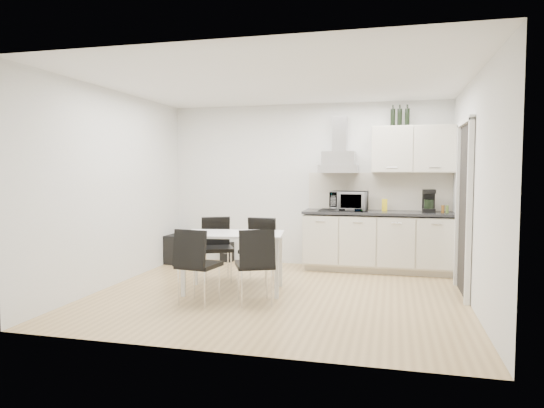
# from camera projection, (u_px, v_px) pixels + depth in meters

# --- Properties ---
(ground) EXTENTS (4.50, 4.50, 0.00)m
(ground) POSITION_uv_depth(u_px,v_px,m) (278.00, 294.00, 6.02)
(ground) COLOR tan
(ground) RESTS_ON ground
(wall_back) EXTENTS (4.50, 0.10, 2.60)m
(wall_back) POSITION_uv_depth(u_px,v_px,m) (306.00, 185.00, 7.87)
(wall_back) COLOR silver
(wall_back) RESTS_ON ground
(wall_front) EXTENTS (4.50, 0.10, 2.60)m
(wall_front) POSITION_uv_depth(u_px,v_px,m) (222.00, 199.00, 3.99)
(wall_front) COLOR silver
(wall_front) RESTS_ON ground
(wall_left) EXTENTS (0.10, 4.00, 2.60)m
(wall_left) POSITION_uv_depth(u_px,v_px,m) (114.00, 188.00, 6.47)
(wall_left) COLOR silver
(wall_left) RESTS_ON ground
(wall_right) EXTENTS (0.10, 4.00, 2.60)m
(wall_right) POSITION_uv_depth(u_px,v_px,m) (474.00, 192.00, 5.39)
(wall_right) COLOR silver
(wall_right) RESTS_ON ground
(ceiling) EXTENTS (4.50, 4.50, 0.00)m
(ceiling) POSITION_uv_depth(u_px,v_px,m) (278.00, 82.00, 5.84)
(ceiling) COLOR white
(ceiling) RESTS_ON wall_back
(doorway) EXTENTS (0.08, 1.04, 2.10)m
(doorway) POSITION_uv_depth(u_px,v_px,m) (463.00, 210.00, 5.95)
(doorway) COLOR white
(doorway) RESTS_ON ground
(kitchenette) EXTENTS (2.22, 0.64, 2.52)m
(kitchenette) POSITION_uv_depth(u_px,v_px,m) (380.00, 217.00, 7.35)
(kitchenette) COLOR beige
(kitchenette) RESTS_ON ground
(dining_table) EXTENTS (1.34, 0.89, 0.75)m
(dining_table) POSITION_uv_depth(u_px,v_px,m) (234.00, 240.00, 6.12)
(dining_table) COLOR white
(dining_table) RESTS_ON ground
(chair_far_left) EXTENTS (0.62, 0.64, 0.88)m
(chair_far_left) POSITION_uv_depth(u_px,v_px,m) (217.00, 250.00, 6.72)
(chair_far_left) COLOR black
(chair_far_left) RESTS_ON ground
(chair_far_right) EXTENTS (0.47, 0.52, 0.88)m
(chair_far_right) POSITION_uv_depth(u_px,v_px,m) (258.00, 251.00, 6.60)
(chair_far_right) COLOR black
(chair_far_right) RESTS_ON ground
(chair_near_left) EXTENTS (0.51, 0.56, 0.88)m
(chair_near_left) POSITION_uv_depth(u_px,v_px,m) (199.00, 266.00, 5.58)
(chair_near_left) COLOR black
(chair_near_left) RESTS_ON ground
(chair_near_right) EXTENTS (0.60, 0.64, 0.88)m
(chair_near_right) POSITION_uv_depth(u_px,v_px,m) (255.00, 266.00, 5.58)
(chair_near_right) COLOR black
(chair_near_right) RESTS_ON ground
(guitar_amp) EXTENTS (0.28, 0.58, 0.47)m
(guitar_amp) POSITION_uv_depth(u_px,v_px,m) (178.00, 248.00, 8.11)
(guitar_amp) COLOR black
(guitar_amp) RESTS_ON ground
(floor_speaker) EXTENTS (0.20, 0.18, 0.32)m
(floor_speaker) POSITION_uv_depth(u_px,v_px,m) (227.00, 252.00, 8.17)
(floor_speaker) COLOR black
(floor_speaker) RESTS_ON ground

